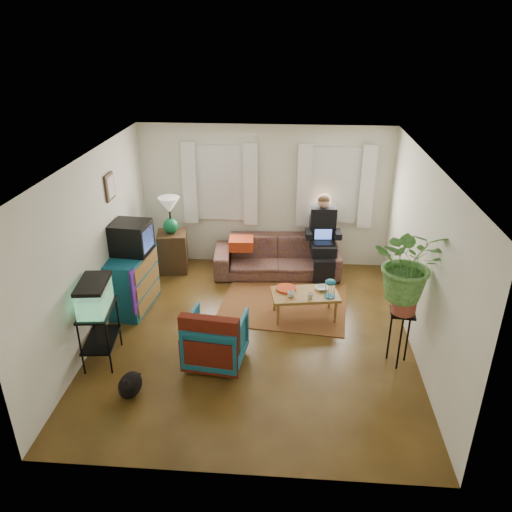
# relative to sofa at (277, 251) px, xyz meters

# --- Properties ---
(floor) EXTENTS (4.50, 5.00, 0.01)m
(floor) POSITION_rel_sofa_xyz_m (-0.26, -2.05, -0.44)
(floor) COLOR #4F2B14
(floor) RESTS_ON ground
(ceiling) EXTENTS (4.50, 5.00, 0.01)m
(ceiling) POSITION_rel_sofa_xyz_m (-0.26, -2.05, 2.16)
(ceiling) COLOR white
(ceiling) RESTS_ON wall_back
(wall_back) EXTENTS (4.50, 0.01, 2.60)m
(wall_back) POSITION_rel_sofa_xyz_m (-0.26, 0.45, 0.86)
(wall_back) COLOR silver
(wall_back) RESTS_ON floor
(wall_front) EXTENTS (4.50, 0.01, 2.60)m
(wall_front) POSITION_rel_sofa_xyz_m (-0.26, -4.55, 0.86)
(wall_front) COLOR silver
(wall_front) RESTS_ON floor
(wall_left) EXTENTS (0.01, 5.00, 2.60)m
(wall_left) POSITION_rel_sofa_xyz_m (-2.51, -2.05, 0.86)
(wall_left) COLOR silver
(wall_left) RESTS_ON floor
(wall_right) EXTENTS (0.01, 5.00, 2.60)m
(wall_right) POSITION_rel_sofa_xyz_m (1.99, -2.05, 0.86)
(wall_right) COLOR silver
(wall_right) RESTS_ON floor
(window_left) EXTENTS (1.08, 0.04, 1.38)m
(window_left) POSITION_rel_sofa_xyz_m (-1.06, 0.43, 1.11)
(window_left) COLOR white
(window_left) RESTS_ON wall_back
(window_right) EXTENTS (1.08, 0.04, 1.38)m
(window_right) POSITION_rel_sofa_xyz_m (0.99, 0.43, 1.11)
(window_right) COLOR white
(window_right) RESTS_ON wall_back
(curtains_left) EXTENTS (1.36, 0.06, 1.50)m
(curtains_left) POSITION_rel_sofa_xyz_m (-1.06, 0.35, 1.11)
(curtains_left) COLOR white
(curtains_left) RESTS_ON wall_back
(curtains_right) EXTENTS (1.36, 0.06, 1.50)m
(curtains_right) POSITION_rel_sofa_xyz_m (0.99, 0.35, 1.11)
(curtains_right) COLOR white
(curtains_right) RESTS_ON wall_back
(picture_frame) EXTENTS (0.04, 0.32, 0.40)m
(picture_frame) POSITION_rel_sofa_xyz_m (-2.47, -1.20, 1.51)
(picture_frame) COLOR #3D2616
(picture_frame) RESTS_ON wall_left
(area_rug) EXTENTS (2.15, 1.80, 0.01)m
(area_rug) POSITION_rel_sofa_xyz_m (0.16, -1.14, -0.43)
(area_rug) COLOR brown
(area_rug) RESTS_ON floor
(sofa) EXTENTS (2.30, 1.04, 0.88)m
(sofa) POSITION_rel_sofa_xyz_m (0.00, 0.00, 0.00)
(sofa) COLOR brown
(sofa) RESTS_ON floor
(seated_person) EXTENTS (0.61, 0.73, 1.34)m
(seated_person) POSITION_rel_sofa_xyz_m (0.81, 0.06, 0.23)
(seated_person) COLOR black
(seated_person) RESTS_ON sofa
(side_table) EXTENTS (0.58, 0.58, 0.74)m
(side_table) POSITION_rel_sofa_xyz_m (-1.91, -0.03, -0.07)
(side_table) COLOR #422518
(side_table) RESTS_ON floor
(table_lamp) EXTENTS (0.44, 0.44, 0.68)m
(table_lamp) POSITION_rel_sofa_xyz_m (-1.91, -0.03, 0.62)
(table_lamp) COLOR white
(table_lamp) RESTS_ON side_table
(dresser) EXTENTS (0.61, 1.07, 0.93)m
(dresser) POSITION_rel_sofa_xyz_m (-2.25, -1.39, 0.02)
(dresser) COLOR #137273
(dresser) RESTS_ON floor
(crt_tv) EXTENTS (0.61, 0.57, 0.49)m
(crt_tv) POSITION_rel_sofa_xyz_m (-2.22, -1.29, 0.74)
(crt_tv) COLOR black
(crt_tv) RESTS_ON dresser
(aquarium_stand) EXTENTS (0.48, 0.75, 0.79)m
(aquarium_stand) POSITION_rel_sofa_xyz_m (-2.26, -2.77, -0.04)
(aquarium_stand) COLOR black
(aquarium_stand) RESTS_ON floor
(aquarium) EXTENTS (0.43, 0.68, 0.42)m
(aquarium) POSITION_rel_sofa_xyz_m (-2.26, -2.77, 0.56)
(aquarium) COLOR #7FD899
(aquarium) RESTS_ON aquarium_stand
(black_cat) EXTENTS (0.28, 0.42, 0.36)m
(black_cat) POSITION_rel_sofa_xyz_m (-1.67, -3.45, -0.26)
(black_cat) COLOR black
(black_cat) RESTS_ON floor
(armchair) EXTENTS (0.82, 0.78, 0.77)m
(armchair) POSITION_rel_sofa_xyz_m (-0.71, -2.70, -0.06)
(armchair) COLOR #116066
(armchair) RESTS_ON floor
(serape_throw) EXTENTS (0.78, 0.27, 0.63)m
(serape_throw) POSITION_rel_sofa_xyz_m (-0.75, -2.99, 0.10)
(serape_throw) COLOR #9E0A0A
(serape_throw) RESTS_ON armchair
(coffee_table) EXTENTS (1.09, 0.71, 0.42)m
(coffee_table) POSITION_rel_sofa_xyz_m (0.48, -1.48, -0.23)
(coffee_table) COLOR brown
(coffee_table) RESTS_ON floor
(cup_a) EXTENTS (0.13, 0.13, 0.09)m
(cup_a) POSITION_rel_sofa_xyz_m (0.27, -1.61, 0.02)
(cup_a) COLOR white
(cup_a) RESTS_ON coffee_table
(cup_b) EXTENTS (0.11, 0.11, 0.09)m
(cup_b) POSITION_rel_sofa_xyz_m (0.56, -1.64, 0.02)
(cup_b) COLOR beige
(cup_b) RESTS_ON coffee_table
(bowl) EXTENTS (0.23, 0.23, 0.05)m
(bowl) POSITION_rel_sofa_xyz_m (0.74, -1.35, 0.00)
(bowl) COLOR white
(bowl) RESTS_ON coffee_table
(snack_tray) EXTENTS (0.36, 0.36, 0.04)m
(snack_tray) POSITION_rel_sofa_xyz_m (0.19, -1.39, -0.00)
(snack_tray) COLOR #B21414
(snack_tray) RESTS_ON coffee_table
(birdcage) EXTENTS (0.19, 0.19, 0.29)m
(birdcage) POSITION_rel_sofa_xyz_m (0.85, -1.56, 0.13)
(birdcage) COLOR #115B6B
(birdcage) RESTS_ON coffee_table
(plant_stand) EXTENTS (0.37, 0.37, 0.79)m
(plant_stand) POSITION_rel_sofa_xyz_m (1.71, -2.55, -0.04)
(plant_stand) COLOR black
(plant_stand) RESTS_ON floor
(potted_plant) EXTENTS (0.98, 0.88, 1.01)m
(potted_plant) POSITION_rel_sofa_xyz_m (1.71, -2.55, 0.90)
(potted_plant) COLOR #599947
(potted_plant) RESTS_ON plant_stand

